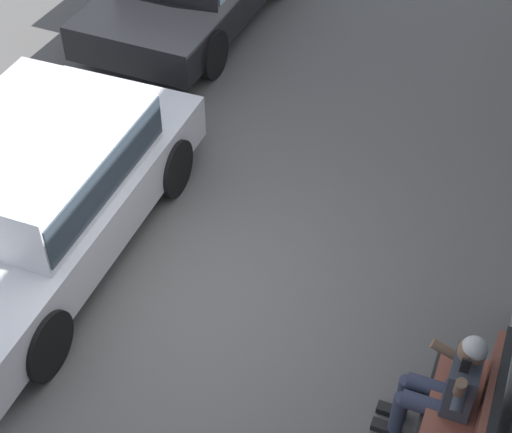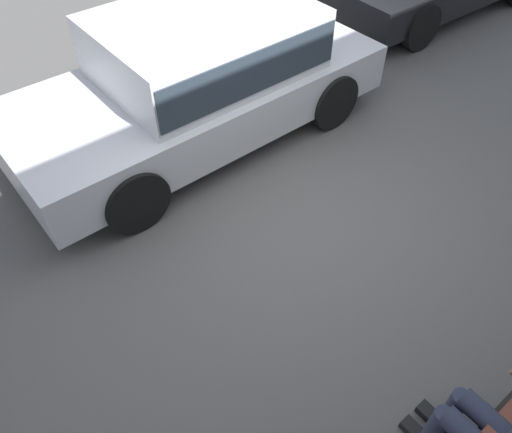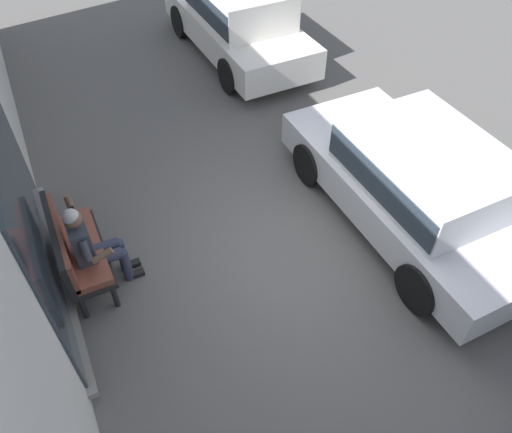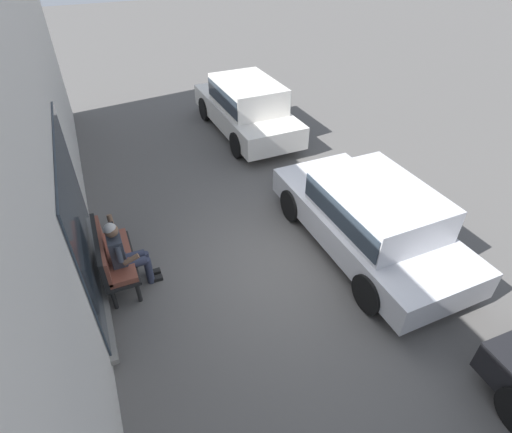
% 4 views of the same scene
% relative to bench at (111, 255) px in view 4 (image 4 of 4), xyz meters
% --- Properties ---
extents(ground_plane, '(60.00, 60.00, 0.00)m').
position_rel_bench_xyz_m(ground_plane, '(-0.84, -2.90, -0.59)').
color(ground_plane, '#565451').
extents(building_facade, '(18.00, 0.51, 5.09)m').
position_rel_bench_xyz_m(building_facade, '(-0.83, 0.50, 1.94)').
color(building_facade, beige).
rests_on(building_facade, ground_plane).
extents(bench, '(1.42, 0.55, 1.03)m').
position_rel_bench_xyz_m(bench, '(0.00, 0.00, 0.00)').
color(bench, black).
rests_on(bench, ground_plane).
extents(person_on_phone, '(0.73, 0.74, 1.36)m').
position_rel_bench_xyz_m(person_on_phone, '(-0.18, -0.22, 0.13)').
color(person_on_phone, '#2D3347').
rests_on(person_on_phone, ground_plane).
extents(parked_car_mid, '(4.28, 1.98, 1.42)m').
position_rel_bench_xyz_m(parked_car_mid, '(-0.99, -4.54, 0.19)').
color(parked_car_mid, silver).
rests_on(parked_car_mid, ground_plane).
extents(parked_car_far, '(4.34, 1.87, 1.55)m').
position_rel_bench_xyz_m(parked_car_far, '(4.65, -4.37, 0.25)').
color(parked_car_far, white).
rests_on(parked_car_far, ground_plane).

